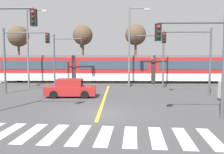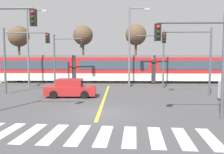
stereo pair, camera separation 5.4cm
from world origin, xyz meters
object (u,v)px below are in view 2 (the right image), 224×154
Objects in this scene: street_lamp_centre at (131,42)px; bare_tree_west at (83,36)px; traffic_light_mid_left at (20,50)px; sedan_crossing at (71,89)px; traffic_light_near_right at (199,50)px; street_lamp_west at (30,43)px; traffic_light_far_left at (64,53)px; light_rail_tram at (114,68)px; bare_tree_east at (136,35)px; traffic_light_mid_right at (193,50)px; bare_tree_far_west at (19,37)px; traffic_light_far_right at (154,51)px.

bare_tree_west is at bearing 132.77° from street_lamp_centre.
traffic_light_mid_left is 11.71m from street_lamp_centre.
bare_tree_west is at bearing 94.08° from sedan_crossing.
traffic_light_near_right is 0.63× the size of street_lamp_centre.
sedan_crossing is at bearing -47.58° from street_lamp_west.
traffic_light_far_left is at bearing 128.06° from traffic_light_near_right.
traffic_light_far_left is at bearing -144.63° from light_rail_tram.
light_rail_tram is 7.53m from bare_tree_west.
bare_tree_east is at bearing 81.35° from street_lamp_centre.
bare_tree_far_west is (-20.83, 13.38, 2.34)m from traffic_light_mid_right.
street_lamp_west is at bearing -159.55° from light_rail_tram.
traffic_light_mid_left reaches higher than light_rail_tram.
traffic_light_near_right is 0.65× the size of street_lamp_west.
traffic_light_mid_left is at bearing 161.36° from sedan_crossing.
sedan_crossing is at bearing -54.01° from bare_tree_far_west.
traffic_light_mid_left is 0.76× the size of bare_tree_west.
bare_tree_far_west reaches higher than sedan_crossing.
traffic_light_far_left is at bearing -44.40° from bare_tree_far_west.
light_rail_tram is 15.14m from bare_tree_far_west.
traffic_light_near_right is at bearing -73.87° from light_rail_tram.
bare_tree_west is (-9.32, 21.03, 2.67)m from traffic_light_near_right.
street_lamp_centre is at bearing 3.54° from street_lamp_west.
street_lamp_west is (-5.74, 6.28, 4.24)m from sedan_crossing.
light_rail_tram is at bearing -18.15° from bare_tree_far_west.
street_lamp_centre reaches higher than bare_tree_east.
bare_tree_east reaches higher than traffic_light_far_right.
bare_tree_far_west is at bearing 135.60° from traffic_light_far_left.
street_lamp_west is at bearing 174.86° from traffic_light_far_left.
traffic_light_far_left is at bearing -96.13° from bare_tree_west.
bare_tree_far_west is 1.00× the size of bare_tree_east.
traffic_light_mid_right is at bearing 4.70° from sedan_crossing.
street_lamp_centre is at bearing 129.42° from traffic_light_mid_right.
traffic_light_near_right is (0.43, -13.24, -0.32)m from traffic_light_far_right.
traffic_light_far_right is 9.75m from traffic_light_far_left.
street_lamp_west is at bearing 161.54° from traffic_light_mid_right.
traffic_light_far_left is at bearing -5.14° from street_lamp_west.
traffic_light_far_right is (7.89, 6.17, 3.34)m from sedan_crossing.
bare_tree_far_west is (-18.23, 8.07, 2.26)m from traffic_light_far_right.
bare_tree_west is (4.74, 7.68, 1.44)m from street_lamp_west.
sedan_crossing is 6.15m from traffic_light_mid_left.
bare_tree_far_west is (-5.42, 12.58, 2.29)m from traffic_light_mid_left.
bare_tree_east reaches higher than traffic_light_mid_left.
light_rail_tram is 11.46m from traffic_light_mid_right.
light_rail_tram is 6.31m from bare_tree_east.
traffic_light_near_right reaches higher than sedan_crossing.
traffic_light_mid_left is at bearing -160.60° from traffic_light_far_right.
traffic_light_far_right is (4.42, -3.54, 1.99)m from light_rail_tram.
street_lamp_centre is at bearing 51.92° from sedan_crossing.
bare_tree_east is at bearing 41.44° from traffic_light_far_left.
traffic_light_mid_right is (7.02, -8.85, 1.90)m from light_rail_tram.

